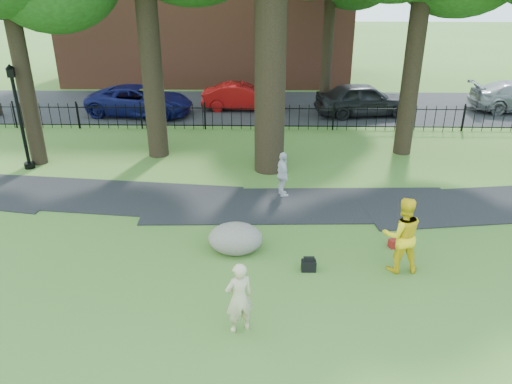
{
  "coord_description": "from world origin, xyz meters",
  "views": [
    {
      "loc": [
        -0.1,
        -10.6,
        7.14
      ],
      "look_at": [
        -0.38,
        2.0,
        1.35
      ],
      "focal_mm": 35.0,
      "sensor_mm": 36.0,
      "label": 1
    }
  ],
  "objects_px": {
    "lamppost": "(20,119)",
    "red_sedan": "(242,97)",
    "man": "(402,235)",
    "boulder": "(235,237)",
    "woman": "(239,298)"
  },
  "relations": [
    {
      "from": "man",
      "to": "red_sedan",
      "type": "distance_m",
      "value": 15.94
    },
    {
      "from": "man",
      "to": "woman",
      "type": "bearing_deg",
      "value": 29.38
    },
    {
      "from": "woman",
      "to": "man",
      "type": "xyz_separation_m",
      "value": [
        3.92,
        2.41,
        0.18
      ]
    },
    {
      "from": "man",
      "to": "red_sedan",
      "type": "xyz_separation_m",
      "value": [
        -4.7,
        15.22,
        -0.31
      ]
    },
    {
      "from": "man",
      "to": "lamppost",
      "type": "distance_m",
      "value": 14.15
    },
    {
      "from": "boulder",
      "to": "lamppost",
      "type": "bearing_deg",
      "value": 144.66
    },
    {
      "from": "boulder",
      "to": "lamppost",
      "type": "distance_m",
      "value": 10.22
    },
    {
      "from": "lamppost",
      "to": "red_sedan",
      "type": "distance_m",
      "value": 11.61
    },
    {
      "from": "woman",
      "to": "lamppost",
      "type": "relative_size",
      "value": 0.42
    },
    {
      "from": "man",
      "to": "red_sedan",
      "type": "height_order",
      "value": "man"
    },
    {
      "from": "lamppost",
      "to": "red_sedan",
      "type": "height_order",
      "value": "lamppost"
    },
    {
      "from": "boulder",
      "to": "red_sedan",
      "type": "xyz_separation_m",
      "value": [
        -0.5,
        14.4,
        0.26
      ]
    },
    {
      "from": "boulder",
      "to": "lamppost",
      "type": "relative_size",
      "value": 0.37
    },
    {
      "from": "boulder",
      "to": "red_sedan",
      "type": "relative_size",
      "value": 0.35
    },
    {
      "from": "man",
      "to": "boulder",
      "type": "distance_m",
      "value": 4.32
    }
  ]
}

